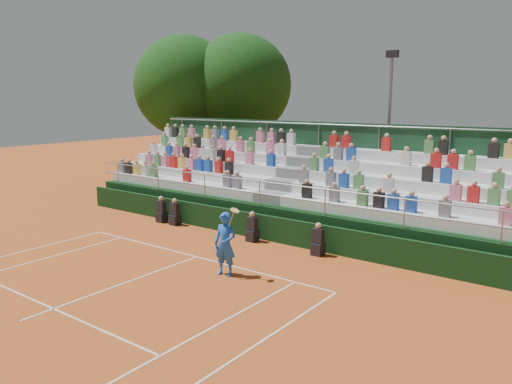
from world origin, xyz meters
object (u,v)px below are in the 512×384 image
Objects in this scene: tennis_player at (225,244)px; tree_west at (185,87)px; tree_east at (240,86)px; floodlight_mast at (389,117)px.

tree_west is (-13.94, 12.48, 5.22)m from tennis_player.
tennis_player is 18.74m from tree_east.
tree_west is at bearing -148.80° from tree_east.
tree_west is at bearing 138.18° from tennis_player.
tree_east is at bearing 171.95° from floodlight_mast.
tree_west is 1.22× the size of floodlight_mast.
floodlight_mast is at bearing -8.05° from tree_east.
tennis_player is at bearing -53.07° from tree_east.
tennis_player is at bearing -89.90° from floodlight_mast.
tree_west is 3.67m from tree_east.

